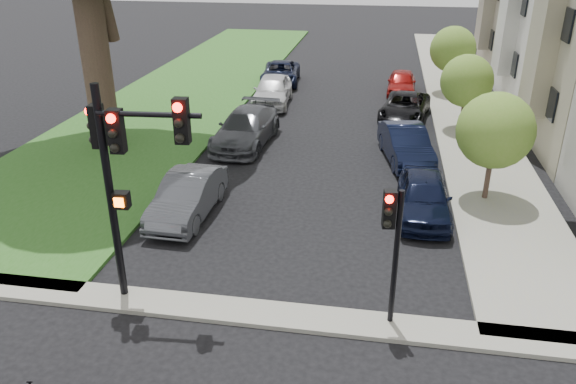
% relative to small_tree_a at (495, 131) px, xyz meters
% --- Properties ---
extents(ground, '(140.00, 140.00, 0.00)m').
position_rel_small_tree_a_xyz_m(ground, '(-6.20, -9.77, -2.57)').
color(ground, black).
rests_on(ground, ground).
extents(grass_strip, '(8.00, 44.00, 0.12)m').
position_rel_small_tree_a_xyz_m(grass_strip, '(-15.20, 14.23, -2.51)').
color(grass_strip, '#285D1A').
rests_on(grass_strip, ground).
extents(sidewalk_right, '(3.50, 44.00, 0.12)m').
position_rel_small_tree_a_xyz_m(sidewalk_right, '(0.55, 14.23, -2.51)').
color(sidewalk_right, gray).
rests_on(sidewalk_right, ground).
extents(sidewalk_cross, '(60.00, 1.00, 0.12)m').
position_rel_small_tree_a_xyz_m(sidewalk_cross, '(-6.20, -7.77, -2.51)').
color(sidewalk_cross, gray).
rests_on(sidewalk_cross, ground).
extents(small_tree_a, '(2.58, 2.58, 3.86)m').
position_rel_small_tree_a_xyz_m(small_tree_a, '(0.00, 0.00, 0.00)').
color(small_tree_a, '#3B2D25').
rests_on(small_tree_a, ground).
extents(small_tree_b, '(2.41, 2.41, 3.61)m').
position_rel_small_tree_a_xyz_m(small_tree_b, '(-0.00, 7.83, -0.17)').
color(small_tree_b, '#3B2D25').
rests_on(small_tree_b, ground).
extents(small_tree_c, '(2.59, 2.59, 3.88)m').
position_rel_small_tree_a_xyz_m(small_tree_c, '(-0.00, 14.76, 0.01)').
color(small_tree_c, '#3B2D25').
rests_on(small_tree_c, ground).
extents(traffic_signal_main, '(2.72, 0.71, 5.57)m').
position_rel_small_tree_a_xyz_m(traffic_signal_main, '(-9.56, -7.54, 1.27)').
color(traffic_signal_main, black).
rests_on(traffic_signal_main, ground).
extents(traffic_signal_secondary, '(0.46, 0.37, 3.53)m').
position_rel_small_tree_a_xyz_m(traffic_signal_secondary, '(-3.37, -7.58, -0.11)').
color(traffic_signal_secondary, black).
rests_on(traffic_signal_secondary, ground).
extents(car_parked_0, '(1.69, 4.17, 1.42)m').
position_rel_small_tree_a_xyz_m(car_parked_0, '(-2.22, -1.56, -1.86)').
color(car_parked_0, black).
rests_on(car_parked_0, ground).
extents(car_parked_1, '(2.42, 4.65, 1.46)m').
position_rel_small_tree_a_xyz_m(car_parked_1, '(-2.71, 3.40, -1.84)').
color(car_parked_1, black).
rests_on(car_parked_1, ground).
extents(car_parked_2, '(2.86, 4.95, 1.30)m').
position_rel_small_tree_a_xyz_m(car_parked_2, '(-2.63, 9.24, -1.92)').
color(car_parked_2, black).
rests_on(car_parked_2, ground).
extents(car_parked_3, '(1.72, 3.99, 1.34)m').
position_rel_small_tree_a_xyz_m(car_parked_3, '(-2.72, 14.35, -1.90)').
color(car_parked_3, maroon).
rests_on(car_parked_3, ground).
extents(car_parked_5, '(1.60, 4.32, 1.41)m').
position_rel_small_tree_a_xyz_m(car_parked_5, '(-9.87, -2.86, -1.86)').
color(car_parked_5, '#3F4247').
rests_on(car_parked_5, ground).
extents(car_parked_6, '(2.46, 5.38, 1.53)m').
position_rel_small_tree_a_xyz_m(car_parked_6, '(-9.62, 4.26, -1.81)').
color(car_parked_6, '#3F4247').
rests_on(car_parked_6, ground).
extents(car_parked_7, '(2.19, 4.81, 1.60)m').
position_rel_small_tree_a_xyz_m(car_parked_7, '(-9.72, 10.80, -1.77)').
color(car_parked_7, silver).
rests_on(car_parked_7, ground).
extents(car_parked_8, '(2.66, 4.99, 1.34)m').
position_rel_small_tree_a_xyz_m(car_parked_8, '(-10.15, 15.60, -1.90)').
color(car_parked_8, black).
rests_on(car_parked_8, ground).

